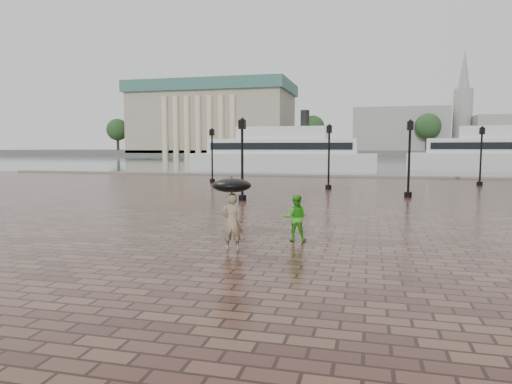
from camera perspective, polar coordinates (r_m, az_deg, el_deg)
ground at (r=14.35m, az=10.66°, el=-6.18°), size 300.00×300.00×0.00m
harbour_water at (r=106.08m, az=13.66°, el=3.85°), size 240.00×240.00×0.00m
quay_edge at (r=46.13m, az=13.05°, el=1.83°), size 80.00×0.60×0.30m
far_shore at (r=174.05m, az=13.85°, el=4.79°), size 300.00×60.00×2.00m
museum at (r=168.53m, az=-5.38°, el=9.30°), size 57.00×32.50×26.00m
far_trees at (r=152.18m, az=13.88°, el=7.87°), size 188.00×8.00×13.50m
street_lamps at (r=31.73m, az=9.76°, el=4.46°), size 21.44×14.44×4.40m
adult_pedestrian at (r=12.88m, az=-3.02°, el=-3.74°), size 0.67×0.52×1.63m
child_pedestrian at (r=14.24m, az=4.99°, el=-3.24°), size 0.74×0.60×1.45m
ferry_near at (r=56.52m, az=3.37°, el=4.88°), size 22.62×5.66×7.40m
ferry_far at (r=63.18m, az=29.00°, el=4.30°), size 23.54×9.18×7.53m
umbrella at (r=12.75m, az=-3.05°, el=0.83°), size 1.10×1.10×1.13m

